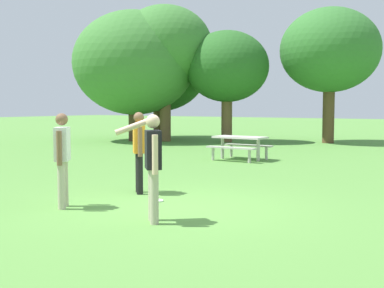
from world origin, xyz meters
name	(u,v)px	position (x,y,z in m)	size (l,w,h in m)	color
ground_plane	(174,208)	(0.00, 0.00, 0.00)	(120.00, 120.00, 0.00)	#568E3D
person_thrower	(139,147)	(-1.45, 0.82, 0.94)	(0.45, 0.46, 1.64)	black
person_catcher	(152,159)	(0.33, -1.03, 0.96)	(0.84, 0.47, 1.64)	#B7AD93
person_bystander	(62,154)	(-1.63, -1.03, 0.94)	(0.40, 0.51, 1.64)	#B7AD93
frisbee	(156,201)	(-0.63, 0.32, 0.01)	(0.26, 0.26, 0.03)	white
picnic_table_near	(240,143)	(-2.66, 7.41, 0.56)	(1.74, 1.46, 0.77)	beige
tree_tall_left	(158,70)	(-11.33, 14.46, 3.63)	(5.19, 5.19, 5.85)	brown
tree_broad_center	(134,63)	(-11.13, 12.23, 3.84)	(6.00, 6.00, 6.40)	#4C3823
tree_far_right	(165,46)	(-9.77, 12.95, 4.64)	(4.61, 4.61, 6.63)	brown
tree_slender_mid	(227,67)	(-6.98, 14.18, 3.61)	(4.01, 4.01, 5.34)	brown
tree_back_left	(330,51)	(-2.68, 16.29, 4.31)	(4.62, 4.62, 6.31)	brown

